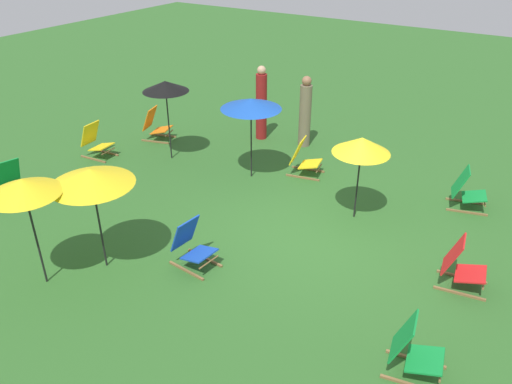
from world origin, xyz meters
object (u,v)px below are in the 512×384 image
(umbrella_2, at_px, (91,177))
(deckchair_5, at_px, (96,142))
(umbrella_1, at_px, (165,86))
(umbrella_4, at_px, (251,104))
(deckchair_2, at_px, (12,183))
(person_1, at_px, (305,113))
(deckchair_4, at_px, (304,159))
(deckchair_1, at_px, (413,350))
(deckchair_8, at_px, (461,266))
(umbrella_0, at_px, (362,145))
(deckchair_6, at_px, (467,191))
(umbrella_3, at_px, (23,187))
(person_0, at_px, (261,104))
(deckchair_3, at_px, (192,246))
(deckchair_7, at_px, (156,125))

(umbrella_2, bearing_deg, deckchair_5, 49.38)
(umbrella_1, xyz_separation_m, umbrella_4, (0.21, -2.12, -0.07))
(deckchair_2, bearing_deg, person_1, -19.21)
(deckchair_4, distance_m, umbrella_2, 5.02)
(deckchair_1, xyz_separation_m, deckchair_8, (2.08, -0.11, 0.00))
(deckchair_8, relative_size, umbrella_0, 0.51)
(deckchair_6, xyz_separation_m, umbrella_4, (-1.10, 4.28, 1.30))
(deckchair_1, xyz_separation_m, umbrella_3, (-1.28, 5.39, 1.33))
(deckchair_1, distance_m, deckchair_4, 5.63)
(umbrella_3, xyz_separation_m, person_0, (6.77, 0.20, -0.79))
(deckchair_1, bearing_deg, umbrella_1, 53.85)
(umbrella_0, xyz_separation_m, umbrella_3, (-4.41, 3.35, 0.21))
(deckchair_2, relative_size, deckchair_5, 1.03)
(umbrella_2, bearing_deg, deckchair_2, 79.72)
(deckchair_2, distance_m, umbrella_2, 3.53)
(deckchair_3, height_order, umbrella_0, umbrella_0)
(umbrella_0, xyz_separation_m, umbrella_1, (0.17, 4.70, 0.26))
(deckchair_2, height_order, deckchair_6, same)
(deckchair_1, xyz_separation_m, umbrella_4, (3.51, 4.63, 1.30))
(deckchair_8, relative_size, umbrella_2, 0.47)
(umbrella_4, bearing_deg, umbrella_2, 176.01)
(deckchair_6, height_order, umbrella_2, umbrella_2)
(deckchair_1, bearing_deg, deckchair_3, 75.17)
(umbrella_1, height_order, person_1, umbrella_1)
(deckchair_1, height_order, deckchair_4, same)
(umbrella_2, bearing_deg, person_0, 6.60)
(umbrella_3, relative_size, umbrella_4, 1.02)
(deckchair_8, distance_m, umbrella_3, 6.58)
(deckchair_3, height_order, umbrella_2, umbrella_2)
(deckchair_3, height_order, person_1, person_1)
(deckchair_6, height_order, umbrella_0, umbrella_0)
(deckchair_1, distance_m, deckchair_5, 8.67)
(umbrella_1, height_order, umbrella_2, umbrella_1)
(deckchair_1, bearing_deg, person_0, 35.48)
(deckchair_6, height_order, deckchair_7, same)
(deckchair_2, relative_size, deckchair_3, 1.03)
(deckchair_1, relative_size, deckchair_2, 0.97)
(person_0, bearing_deg, umbrella_2, 18.58)
(umbrella_2, bearing_deg, umbrella_4, -3.99)
(deckchair_6, relative_size, umbrella_1, 0.46)
(deckchair_7, xyz_separation_m, umbrella_3, (-5.27, -2.44, 1.33))
(umbrella_0, relative_size, umbrella_3, 0.90)
(deckchair_2, height_order, umbrella_2, umbrella_2)
(umbrella_4, distance_m, person_0, 2.33)
(umbrella_1, xyz_separation_m, person_0, (2.19, -1.15, -0.84))
(umbrella_2, relative_size, person_0, 0.94)
(deckchair_1, relative_size, deckchair_8, 1.00)
(umbrella_0, xyz_separation_m, person_1, (2.52, 2.40, -0.64))
(deckchair_7, relative_size, umbrella_4, 0.48)
(deckchair_6, xyz_separation_m, deckchair_8, (-2.54, -0.46, 0.00))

